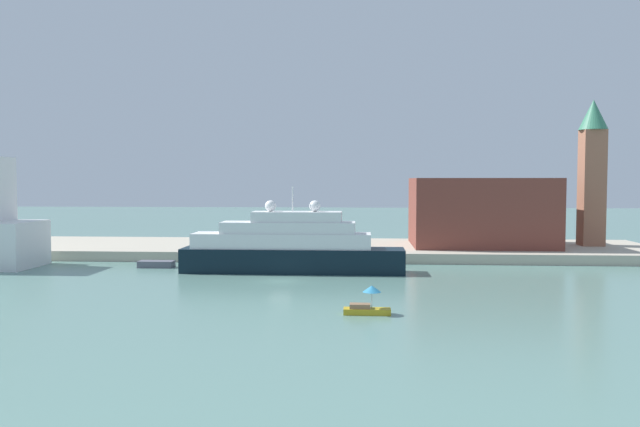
{
  "coord_description": "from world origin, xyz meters",
  "views": [
    {
      "loc": [
        9.59,
        -72.2,
        11.79
      ],
      "look_at": [
        4.27,
        6.0,
        7.63
      ],
      "focal_mm": 35.26,
      "sensor_mm": 36.0,
      "label": 1
    }
  ],
  "objects": [
    {
      "name": "ground",
      "position": [
        0.0,
        0.0,
        0.0
      ],
      "size": [
        400.0,
        400.0,
        0.0
      ],
      "primitive_type": "plane",
      "color": "slate"
    },
    {
      "name": "small_motorboat",
      "position": [
        10.05,
        -17.4,
        0.94
      ],
      "size": [
        4.14,
        1.64,
        2.56
      ],
      "color": "#B7991E",
      "rests_on": "ground"
    },
    {
      "name": "large_yacht",
      "position": [
        0.3,
        7.31,
        3.16
      ],
      "size": [
        28.43,
        4.93,
        11.01
      ],
      "color": "black",
      "rests_on": "ground"
    },
    {
      "name": "person_figure",
      "position": [
        -6.24,
        24.07,
        2.29
      ],
      "size": [
        0.36,
        0.36,
        1.76
      ],
      "color": "maroon",
      "rests_on": "quay_dock"
    },
    {
      "name": "quay_dock",
      "position": [
        0.0,
        27.63,
        0.74
      ],
      "size": [
        110.0,
        23.26,
        1.47
      ],
      "primitive_type": "cube",
      "color": "#B7AD99",
      "rests_on": "ground"
    },
    {
      "name": "bell_tower",
      "position": [
        45.65,
        29.46,
        14.08
      ],
      "size": [
        4.45,
        4.45,
        22.95
      ],
      "color": "#9E664C",
      "rests_on": "quay_dock"
    },
    {
      "name": "parked_car",
      "position": [
        -10.18,
        25.43,
        2.08
      ],
      "size": [
        4.51,
        1.81,
        1.42
      ],
      "color": "#1E4C99",
      "rests_on": "quay_dock"
    },
    {
      "name": "mooring_bollard",
      "position": [
        -0.67,
        17.41,
        1.82
      ],
      "size": [
        0.39,
        0.39,
        0.7
      ],
      "primitive_type": "cylinder",
      "color": "black",
      "rests_on": "quay_dock"
    },
    {
      "name": "work_barge",
      "position": [
        -18.27,
        10.58,
        0.44
      ],
      "size": [
        4.73,
        1.98,
        0.88
      ],
      "primitive_type": "cube",
      "color": "#595966",
      "rests_on": "ground"
    },
    {
      "name": "harbor_building",
      "position": [
        28.18,
        28.18,
        6.8
      ],
      "size": [
        21.47,
        15.53,
        10.65
      ],
      "primitive_type": "cube",
      "color": "brown",
      "rests_on": "quay_dock"
    }
  ]
}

